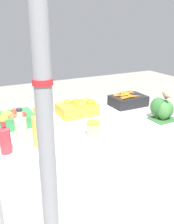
% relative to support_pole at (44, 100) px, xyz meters
% --- Properties ---
extents(ground_plane, '(10.00, 10.00, 0.00)m').
position_rel_support_pole_xyz_m(ground_plane, '(0.55, 0.61, -1.26)').
color(ground_plane, gray).
extents(market_table, '(1.57, 0.77, 0.81)m').
position_rel_support_pole_xyz_m(market_table, '(0.55, 0.61, -0.86)').
color(market_table, silver).
rests_on(market_table, ground_plane).
extents(support_pole, '(0.10, 0.10, 2.52)m').
position_rel_support_pole_xyz_m(support_pole, '(0.00, 0.00, 0.00)').
color(support_pole, gray).
rests_on(support_pole, ground_plane).
extents(apple_crate, '(0.35, 0.24, 0.13)m').
position_rel_support_pole_xyz_m(apple_crate, '(-0.04, 0.83, -0.39)').
color(apple_crate, '#2D8442').
rests_on(apple_crate, market_table).
extents(orange_crate, '(0.35, 0.24, 0.14)m').
position_rel_support_pole_xyz_m(orange_crate, '(0.57, 0.83, -0.39)').
color(orange_crate, gold).
rests_on(orange_crate, market_table).
extents(carrot_crate, '(0.35, 0.24, 0.14)m').
position_rel_support_pole_xyz_m(carrot_crate, '(1.12, 0.84, -0.39)').
color(carrot_crate, black).
rests_on(carrot_crate, market_table).
extents(broccoli_pile, '(0.22, 0.21, 0.19)m').
position_rel_support_pole_xyz_m(broccoli_pile, '(1.17, 0.40, -0.36)').
color(broccoli_pile, '#2D602D').
rests_on(broccoli_pile, market_table).
extents(juice_bottle_ruby, '(0.07, 0.07, 0.24)m').
position_rel_support_pole_xyz_m(juice_bottle_ruby, '(-0.15, 0.41, -0.35)').
color(juice_bottle_ruby, '#B2333D').
rests_on(juice_bottle_ruby, market_table).
extents(juice_bottle_cloudy, '(0.08, 0.08, 0.29)m').
position_rel_support_pole_xyz_m(juice_bottle_cloudy, '(-0.04, 0.41, -0.33)').
color(juice_bottle_cloudy, beige).
rests_on(juice_bottle_cloudy, market_table).
extents(juice_bottle_golden, '(0.08, 0.08, 0.28)m').
position_rel_support_pole_xyz_m(juice_bottle_golden, '(0.07, 0.41, -0.33)').
color(juice_bottle_golden, gold).
rests_on(juice_bottle_golden, market_table).
extents(pickle_jar, '(0.10, 0.10, 0.11)m').
position_rel_support_pole_xyz_m(pickle_jar, '(0.48, 0.38, -0.39)').
color(pickle_jar, '#B2C684').
rests_on(pickle_jar, market_table).
extents(sparrow_bird, '(0.05, 0.13, 0.05)m').
position_rel_support_pole_xyz_m(sparrow_bird, '(1.19, 0.40, -0.24)').
color(sparrow_bird, '#4C3D2D').
rests_on(sparrow_bird, broccoli_pile).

